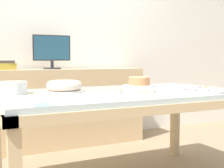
{
  "coord_description": "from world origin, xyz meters",
  "views": [
    {
      "loc": [
        -1.11,
        -2.11,
        1.0
      ],
      "look_at": [
        -0.08,
        0.0,
        0.81
      ],
      "focal_mm": 50.0,
      "sensor_mm": 36.0,
      "label": 1
    }
  ],
  "objects_px": {
    "cake_golden_bundt": "(64,86)",
    "tealight_left_edge": "(178,84)",
    "tealight_right_edge": "(153,92)",
    "book_stack": "(4,65)",
    "pastry_platter": "(201,90)",
    "tealight_near_cakes": "(121,93)",
    "plate_stack": "(12,88)",
    "computer_monitor": "(52,52)",
    "cake_chocolate_round": "(139,82)"
  },
  "relations": [
    {
      "from": "cake_golden_bundt",
      "to": "tealight_left_edge",
      "type": "relative_size",
      "value": 7.55
    },
    {
      "from": "tealight_right_edge",
      "to": "book_stack",
      "type": "bearing_deg",
      "value": 118.45
    },
    {
      "from": "pastry_platter",
      "to": "tealight_near_cakes",
      "type": "bearing_deg",
      "value": 167.19
    },
    {
      "from": "tealight_near_cakes",
      "to": "plate_stack",
      "type": "bearing_deg",
      "value": 154.49
    },
    {
      "from": "cake_golden_bundt",
      "to": "pastry_platter",
      "type": "xyz_separation_m",
      "value": [
        0.93,
        -0.46,
        -0.03
      ]
    },
    {
      "from": "pastry_platter",
      "to": "tealight_near_cakes",
      "type": "xyz_separation_m",
      "value": [
        -0.61,
        0.14,
        -0.0
      ]
    },
    {
      "from": "book_stack",
      "to": "plate_stack",
      "type": "distance_m",
      "value": 1.16
    },
    {
      "from": "book_stack",
      "to": "tealight_left_edge",
      "type": "bearing_deg",
      "value": -36.52
    },
    {
      "from": "pastry_platter",
      "to": "plate_stack",
      "type": "bearing_deg",
      "value": 160.19
    },
    {
      "from": "computer_monitor",
      "to": "pastry_platter",
      "type": "distance_m",
      "value": 1.79
    },
    {
      "from": "pastry_platter",
      "to": "plate_stack",
      "type": "xyz_separation_m",
      "value": [
        -1.31,
        0.47,
        0.03
      ]
    },
    {
      "from": "plate_stack",
      "to": "tealight_right_edge",
      "type": "xyz_separation_m",
      "value": [
        0.93,
        -0.4,
        -0.03
      ]
    },
    {
      "from": "cake_chocolate_round",
      "to": "plate_stack",
      "type": "relative_size",
      "value": 1.43
    },
    {
      "from": "tealight_left_edge",
      "to": "tealight_right_edge",
      "type": "bearing_deg",
      "value": -141.34
    },
    {
      "from": "computer_monitor",
      "to": "tealight_left_edge",
      "type": "distance_m",
      "value": 1.45
    },
    {
      "from": "book_stack",
      "to": "plate_stack",
      "type": "height_order",
      "value": "book_stack"
    },
    {
      "from": "computer_monitor",
      "to": "tealight_near_cakes",
      "type": "xyz_separation_m",
      "value": [
        0.09,
        -1.48,
        -0.32
      ]
    },
    {
      "from": "cake_chocolate_round",
      "to": "tealight_right_edge",
      "type": "distance_m",
      "value": 0.6
    },
    {
      "from": "pastry_platter",
      "to": "tealight_right_edge",
      "type": "xyz_separation_m",
      "value": [
        -0.38,
        0.07,
        -0.0
      ]
    },
    {
      "from": "book_stack",
      "to": "tealight_right_edge",
      "type": "distance_m",
      "value": 1.77
    },
    {
      "from": "cake_chocolate_round",
      "to": "plate_stack",
      "type": "distance_m",
      "value": 1.15
    },
    {
      "from": "computer_monitor",
      "to": "tealight_right_edge",
      "type": "height_order",
      "value": "computer_monitor"
    },
    {
      "from": "book_stack",
      "to": "cake_golden_bundt",
      "type": "distance_m",
      "value": 1.2
    },
    {
      "from": "book_stack",
      "to": "computer_monitor",
      "type": "bearing_deg",
      "value": -0.16
    },
    {
      "from": "computer_monitor",
      "to": "book_stack",
      "type": "relative_size",
      "value": 1.77
    },
    {
      "from": "cake_chocolate_round",
      "to": "tealight_near_cakes",
      "type": "distance_m",
      "value": 0.66
    },
    {
      "from": "tealight_left_edge",
      "to": "cake_golden_bundt",
      "type": "bearing_deg",
      "value": -175.37
    },
    {
      "from": "pastry_platter",
      "to": "tealight_right_edge",
      "type": "relative_size",
      "value": 8.79
    },
    {
      "from": "book_stack",
      "to": "tealight_right_edge",
      "type": "relative_size",
      "value": 5.99
    },
    {
      "from": "cake_chocolate_round",
      "to": "plate_stack",
      "type": "height_order",
      "value": "plate_stack"
    },
    {
      "from": "cake_chocolate_round",
      "to": "cake_golden_bundt",
      "type": "bearing_deg",
      "value": -167.62
    },
    {
      "from": "book_stack",
      "to": "tealight_right_edge",
      "type": "xyz_separation_m",
      "value": [
        0.84,
        -1.55,
        -0.17
      ]
    },
    {
      "from": "tealight_right_edge",
      "to": "cake_chocolate_round",
      "type": "bearing_deg",
      "value": 69.11
    },
    {
      "from": "computer_monitor",
      "to": "cake_chocolate_round",
      "type": "xyz_separation_m",
      "value": [
        0.54,
        -0.99,
        -0.29
      ]
    },
    {
      "from": "computer_monitor",
      "to": "plate_stack",
      "type": "bearing_deg",
      "value": -117.65
    },
    {
      "from": "plate_stack",
      "to": "cake_golden_bundt",
      "type": "bearing_deg",
      "value": -1.43
    },
    {
      "from": "pastry_platter",
      "to": "plate_stack",
      "type": "distance_m",
      "value": 1.39
    },
    {
      "from": "tealight_left_edge",
      "to": "tealight_near_cakes",
      "type": "relative_size",
      "value": 1.0
    },
    {
      "from": "computer_monitor",
      "to": "tealight_near_cakes",
      "type": "relative_size",
      "value": 10.6
    },
    {
      "from": "book_stack",
      "to": "pastry_platter",
      "type": "relative_size",
      "value": 0.68
    },
    {
      "from": "pastry_platter",
      "to": "tealight_left_edge",
      "type": "height_order",
      "value": "pastry_platter"
    },
    {
      "from": "computer_monitor",
      "to": "tealight_near_cakes",
      "type": "distance_m",
      "value": 1.52
    },
    {
      "from": "cake_chocolate_round",
      "to": "tealight_right_edge",
      "type": "relative_size",
      "value": 7.52
    },
    {
      "from": "plate_stack",
      "to": "tealight_near_cakes",
      "type": "height_order",
      "value": "plate_stack"
    },
    {
      "from": "plate_stack",
      "to": "cake_chocolate_round",
      "type": "bearing_deg",
      "value": 7.87
    },
    {
      "from": "plate_stack",
      "to": "computer_monitor",
      "type": "bearing_deg",
      "value": 62.35
    },
    {
      "from": "cake_golden_bundt",
      "to": "pastry_platter",
      "type": "distance_m",
      "value": 1.04
    },
    {
      "from": "computer_monitor",
      "to": "tealight_right_edge",
      "type": "xyz_separation_m",
      "value": [
        0.33,
        -1.55,
        -0.32
      ]
    },
    {
      "from": "cake_chocolate_round",
      "to": "pastry_platter",
      "type": "xyz_separation_m",
      "value": [
        0.17,
        -0.63,
        -0.02
      ]
    },
    {
      "from": "pastry_platter",
      "to": "tealight_left_edge",
      "type": "distance_m",
      "value": 0.6
    }
  ]
}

